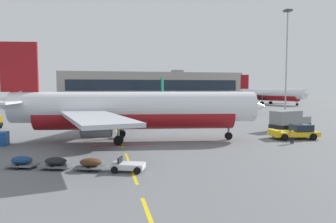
# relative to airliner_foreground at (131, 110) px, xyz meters

# --- Properties ---
(ground) EXTENTS (400.00, 400.00, 0.00)m
(ground) POSITION_rel_airliner_foreground_xyz_m (20.70, 15.00, -3.95)
(ground) COLOR slate
(apron_paint_markings) EXTENTS (8.00, 96.74, 0.01)m
(apron_paint_markings) POSITION_rel_airliner_foreground_xyz_m (-1.30, 13.06, -3.95)
(apron_paint_markings) COLOR yellow
(apron_paint_markings) RESTS_ON ground
(airliner_foreground) EXTENTS (34.81, 34.36, 12.20)m
(airliner_foreground) POSITION_rel_airliner_foreground_xyz_m (0.00, 0.00, 0.00)
(airliner_foreground) COLOR white
(airliner_foreground) RESTS_ON ground
(pushback_tug) EXTENTS (6.26, 3.67, 2.08)m
(pushback_tug) POSITION_rel_airliner_foreground_xyz_m (21.25, -2.69, -3.05)
(pushback_tug) COLOR yellow
(pushback_tug) RESTS_ON ground
(airliner_mid_left) EXTENTS (27.52, 28.81, 10.43)m
(airliner_mid_left) POSITION_rel_airliner_foreground_xyz_m (22.39, 83.11, -0.57)
(airliner_mid_left) COLOR silver
(airliner_mid_left) RESTS_ON ground
(airliner_far_center) EXTENTS (33.82, 35.28, 12.72)m
(airliner_far_center) POSITION_rel_airliner_foreground_xyz_m (64.70, 80.22, 0.17)
(airliner_far_center) COLOR white
(airliner_far_center) RESTS_ON ground
(ground_power_truck) EXTENTS (7.39, 4.31, 3.14)m
(ground_power_truck) POSITION_rel_airliner_foreground_xyz_m (25.35, 5.03, -2.30)
(ground_power_truck) COLOR black
(ground_power_truck) RESTS_ON ground
(baggage_train) EXTENTS (11.43, 5.24, 1.14)m
(baggage_train) POSITION_rel_airliner_foreground_xyz_m (-5.95, -13.15, -3.42)
(baggage_train) COLOR silver
(baggage_train) RESTS_ON ground
(ground_crew_worker) EXTENTS (0.63, 0.36, 1.65)m
(ground_crew_worker) POSITION_rel_airliner_foreground_xyz_m (18.67, -5.95, -3.01)
(ground_crew_worker) COLOR #191E38
(ground_crew_worker) RESTS_ON ground
(uld_cargo_container) EXTENTS (1.75, 1.72, 1.60)m
(uld_cargo_container) POSITION_rel_airliner_foreground_xyz_m (-15.25, -0.01, -3.15)
(uld_cargo_container) COLOR #194C9E
(uld_cargo_container) RESTS_ON ground
(apron_light_mast_far) EXTENTS (1.80, 1.80, 27.37)m
(apron_light_mast_far) POSITION_rel_airliner_foreground_xyz_m (44.89, 37.16, 12.88)
(apron_light_mast_far) COLOR slate
(apron_light_mast_far) RESTS_ON ground
(terminal_satellite) EXTENTS (93.80, 22.88, 16.50)m
(terminal_satellite) POSITION_rel_airliner_foreground_xyz_m (22.72, 128.18, 3.52)
(terminal_satellite) COLOR #9E998E
(terminal_satellite) RESTS_ON ground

